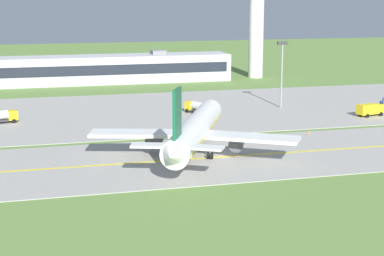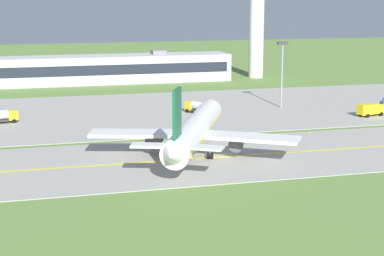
# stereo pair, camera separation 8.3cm
# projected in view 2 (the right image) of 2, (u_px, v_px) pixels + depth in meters

# --- Properties ---
(ground_plane) EXTENTS (500.00, 500.00, 0.00)m
(ground_plane) POSITION_uv_depth(u_px,v_px,m) (225.00, 157.00, 100.12)
(ground_plane) COLOR olive
(taxiway_strip) EXTENTS (240.00, 28.00, 0.10)m
(taxiway_strip) POSITION_uv_depth(u_px,v_px,m) (225.00, 157.00, 100.11)
(taxiway_strip) COLOR #9E9B93
(taxiway_strip) RESTS_ON ground
(apron_pad) EXTENTS (140.00, 52.00, 0.10)m
(apron_pad) POSITION_uv_depth(u_px,v_px,m) (209.00, 109.00, 142.38)
(apron_pad) COLOR #9E9B93
(apron_pad) RESTS_ON ground
(taxiway_centreline) EXTENTS (220.00, 0.60, 0.01)m
(taxiway_centreline) POSITION_uv_depth(u_px,v_px,m) (225.00, 157.00, 100.10)
(taxiway_centreline) COLOR yellow
(taxiway_centreline) RESTS_ON taxiway_strip
(airplane_lead) EXTENTS (30.92, 37.38, 12.70)m
(airplane_lead) POSITION_uv_depth(u_px,v_px,m) (195.00, 130.00, 99.96)
(airplane_lead) COLOR white
(airplane_lead) RESTS_ON ground
(service_truck_fuel) EXTENTS (4.59, 6.27, 2.65)m
(service_truck_fuel) POSITION_uv_depth(u_px,v_px,m) (197.00, 107.00, 136.47)
(service_truck_fuel) COLOR yellow
(service_truck_fuel) RESTS_ON ground
(service_truck_catering) EXTENTS (6.32, 3.49, 2.60)m
(service_truck_catering) POSITION_uv_depth(u_px,v_px,m) (370.00, 109.00, 133.42)
(service_truck_catering) COLOR yellow
(service_truck_catering) RESTS_ON ground
(service_truck_pushback) EXTENTS (6.34, 3.77, 2.65)m
(service_truck_pushback) POSITION_uv_depth(u_px,v_px,m) (2.00, 116.00, 125.84)
(service_truck_pushback) COLOR yellow
(service_truck_pushback) RESTS_ON ground
(terminal_building) EXTENTS (67.90, 11.52, 8.94)m
(terminal_building) POSITION_uv_depth(u_px,v_px,m) (112.00, 69.00, 184.94)
(terminal_building) COLOR #B2B2B7
(terminal_building) RESTS_ON ground
(control_tower) EXTENTS (7.60, 7.60, 29.49)m
(control_tower) POSITION_uv_depth(u_px,v_px,m) (257.00, 19.00, 193.44)
(control_tower) COLOR silver
(control_tower) RESTS_ON ground
(apron_light_mast) EXTENTS (2.40, 0.50, 14.70)m
(apron_light_mast) POSITION_uv_depth(u_px,v_px,m) (282.00, 66.00, 141.97)
(apron_light_mast) COLOR gray
(apron_light_mast) RESTS_ON ground
(traffic_cone_near_edge) EXTENTS (0.44, 0.44, 0.60)m
(traffic_cone_near_edge) POSITION_uv_depth(u_px,v_px,m) (309.00, 133.00, 116.61)
(traffic_cone_near_edge) COLOR orange
(traffic_cone_near_edge) RESTS_ON ground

